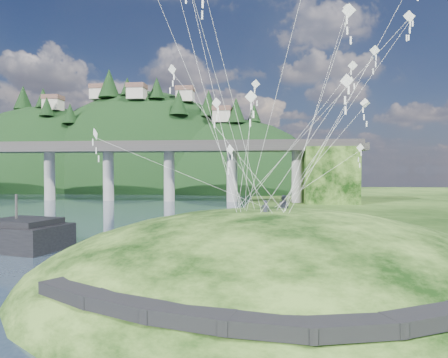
# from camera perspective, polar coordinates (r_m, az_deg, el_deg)

# --- Properties ---
(ground) EXTENTS (320.00, 320.00, 0.00)m
(ground) POSITION_cam_1_polar(r_m,az_deg,el_deg) (27.90, -9.87, -14.79)
(ground) COLOR black
(ground) RESTS_ON ground
(grass_hill) EXTENTS (36.00, 32.00, 13.00)m
(grass_hill) POSITION_cam_1_polar(r_m,az_deg,el_deg) (29.25, 7.28, -17.09)
(grass_hill) COLOR black
(grass_hill) RESTS_ON ground
(footpath) EXTENTS (22.29, 5.84, 0.83)m
(footpath) POSITION_cam_1_polar(r_m,az_deg,el_deg) (16.97, 6.19, -18.12)
(footpath) COLOR black
(footpath) RESTS_ON ground
(bridge) EXTENTS (160.00, 11.00, 15.00)m
(bridge) POSITION_cam_1_polar(r_m,az_deg,el_deg) (101.66, -13.29, 2.38)
(bridge) COLOR #2D2B2B
(bridge) RESTS_ON ground
(far_ridge) EXTENTS (153.00, 70.00, 94.50)m
(far_ridge) POSITION_cam_1_polar(r_m,az_deg,el_deg) (157.21, -12.80, -4.27)
(far_ridge) COLOR black
(far_ridge) RESTS_ON ground
(wooden_dock) EXTENTS (12.26, 3.67, 0.87)m
(wooden_dock) POSITION_cam_1_polar(r_m,az_deg,el_deg) (36.48, -11.56, -10.34)
(wooden_dock) COLOR #382516
(wooden_dock) RESTS_ON ground
(kite_flyers) EXTENTS (2.17, 3.91, 1.86)m
(kite_flyers) POSITION_cam_1_polar(r_m,az_deg,el_deg) (29.12, 8.03, -2.40)
(kite_flyers) COLOR #23262F
(kite_flyers) RESTS_ON ground
(kite_swarm) EXTENTS (20.97, 14.27, 18.95)m
(kite_swarm) POSITION_cam_1_polar(r_m,az_deg,el_deg) (30.06, 7.47, 20.01)
(kite_swarm) COLOR white
(kite_swarm) RESTS_ON ground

